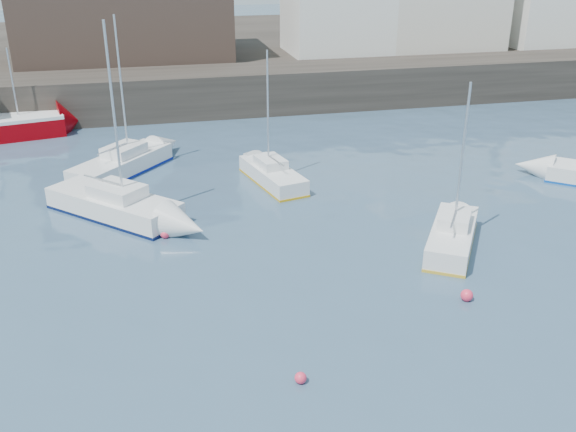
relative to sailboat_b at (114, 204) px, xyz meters
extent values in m
cube|color=#28231E|center=(6.99, 17.84, 0.93)|extent=(90.00, 5.00, 3.00)
cube|color=#28231E|center=(6.99, 35.84, 0.83)|extent=(90.00, 32.00, 2.80)
cube|color=white|center=(37.99, 24.34, 5.98)|extent=(9.00, 7.00, 7.50)
cube|color=white|center=(17.99, 24.34, 5.48)|extent=(8.00, 7.00, 6.50)
cube|color=#3D2D26|center=(0.99, 25.84, 5.73)|extent=(16.00, 10.00, 7.00)
cylinder|color=silver|center=(-6.09, 14.66, 2.88)|extent=(0.10, 0.10, 4.19)
cube|color=white|center=(-0.03, 0.03, -0.07)|extent=(6.29, 6.33, 1.01)
cube|color=#07113A|center=(-0.03, 0.03, -0.51)|extent=(6.35, 6.40, 0.14)
cube|color=white|center=(0.21, -0.21, 0.72)|extent=(2.82, 2.82, 0.56)
cylinder|color=silver|center=(0.45, -0.45, 4.33)|extent=(0.11, 0.11, 7.77)
cube|color=white|center=(13.65, -6.53, -0.11)|extent=(4.13, 5.18, 0.92)
cube|color=gold|center=(13.65, -6.53, -0.51)|extent=(4.17, 5.23, 0.12)
cube|color=white|center=(13.79, -6.31, 0.60)|extent=(2.00, 2.17, 0.51)
cylinder|color=silver|center=(13.92, -6.10, 3.28)|extent=(0.10, 0.10, 5.87)
cube|color=white|center=(7.96, 2.49, -0.15)|extent=(2.77, 5.39, 0.84)
cube|color=#CD9611|center=(7.96, 2.49, -0.52)|extent=(2.79, 5.44, 0.11)
cube|color=white|center=(7.90, 2.74, 0.50)|extent=(1.61, 2.03, 0.47)
cylinder|color=silver|center=(7.84, 2.99, 3.23)|extent=(0.09, 0.09, 5.92)
cube|color=white|center=(0.29, 5.87, -0.10)|extent=(5.66, 6.14, 0.95)
cube|color=#0F2098|center=(0.29, 5.87, -0.51)|extent=(5.72, 6.21, 0.13)
cube|color=white|center=(0.49, 6.11, 0.64)|extent=(2.60, 2.68, 0.53)
cylinder|color=silver|center=(0.70, 6.35, 4.03)|extent=(0.11, 0.11, 7.30)
sphere|color=#FF3555|center=(5.39, -13.62, -0.57)|extent=(0.36, 0.36, 0.36)
sphere|color=#FF3555|center=(12.26, -10.53, -0.57)|extent=(0.44, 0.44, 0.44)
sphere|color=#FF3555|center=(2.10, -2.91, -0.57)|extent=(0.38, 0.38, 0.38)
camera|label=1|loc=(1.60, -28.23, 11.40)|focal=40.00mm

